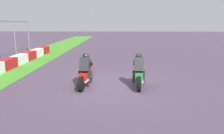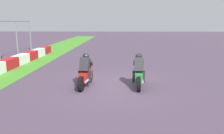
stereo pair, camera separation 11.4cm
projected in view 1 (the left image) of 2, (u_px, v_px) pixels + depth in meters
name	position (u px, v px, depth m)	size (l,w,h in m)	color
ground_plane	(112.00, 85.00, 10.13)	(120.00, 120.00, 0.00)	#4C3C4F
rider_lane_a	(139.00, 73.00, 9.80)	(2.04, 0.55, 1.51)	black
rider_lane_b	(86.00, 73.00, 9.80)	(2.04, 0.58, 1.51)	black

